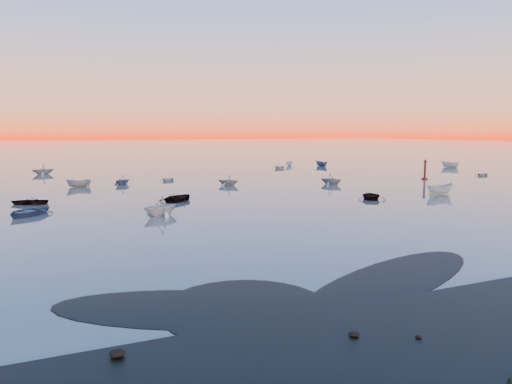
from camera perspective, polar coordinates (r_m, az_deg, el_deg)
ground at (r=123.80m, az=-13.61°, el=3.15°), size 600.00×600.00×0.00m
mud_lobes at (r=32.17m, az=24.22°, el=-8.00°), size 140.00×6.00×0.07m
moored_fleet at (r=78.35m, az=-6.94°, el=1.14°), size 124.00×58.00×1.20m
boat_near_center at (r=66.64m, az=20.26°, el=-0.29°), size 1.71×4.01×1.39m
boat_near_right at (r=73.19m, az=-3.17°, el=0.76°), size 3.51×3.44×1.19m
channel_marker at (r=86.63m, az=18.75°, el=2.29°), size 0.98×0.98×3.49m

